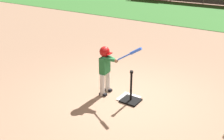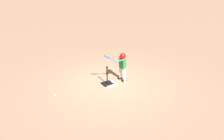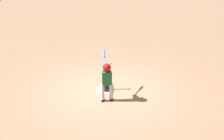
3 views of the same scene
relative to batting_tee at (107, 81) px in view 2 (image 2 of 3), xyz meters
name	(u,v)px [view 2 (image 2 of 3)]	position (x,y,z in m)	size (l,w,h in m)	color
ground_plane	(110,84)	(-0.11, 0.04, -0.11)	(90.00, 90.00, 0.00)	#93755B
home_plate	(110,84)	(-0.10, 0.08, -0.10)	(0.44, 0.44, 0.02)	white
batting_tee	(107,81)	(0.00, 0.00, 0.00)	(0.42, 0.38, 0.76)	black
batter_child	(122,63)	(-0.68, 0.01, 0.64)	(1.02, 0.38, 1.31)	silver
baseball	(55,95)	(2.09, -0.16, -0.08)	(0.07, 0.07, 0.07)	white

